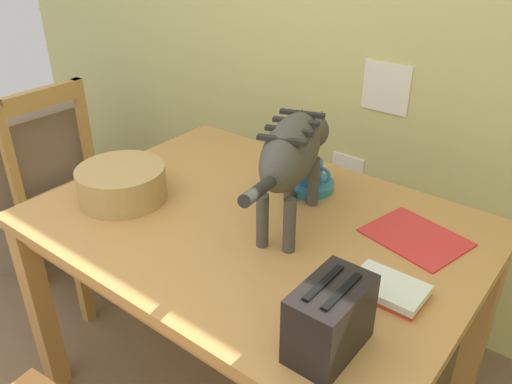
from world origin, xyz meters
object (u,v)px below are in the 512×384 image
cat (294,151)px  book_stack (388,289)px  toaster (330,319)px  wicker_armchair (24,200)px  dining_table (256,243)px  wicker_basket (122,183)px  wooden_chair_far (77,198)px  saucer_bowl (308,185)px  coffee_mug (310,171)px  magazine (416,237)px

cat → book_stack: 0.47m
toaster → wicker_armchair: 2.12m
dining_table → wicker_basket: 0.48m
cat → wooden_chair_far: size_ratio=0.71×
saucer_bowl → toaster: (0.44, -0.60, 0.07)m
book_stack → wicker_basket: wicker_basket is taller
toaster → wicker_armchair: size_ratio=0.26×
coffee_mug → cat: bearing=-71.9°
cat → coffee_mug: cat is taller
dining_table → coffee_mug: bearing=86.7°
cat → coffee_mug: (-0.07, 0.20, -0.17)m
book_stack → toaster: bearing=-95.2°
wicker_basket → wicker_armchair: size_ratio=0.37×
wicker_basket → magazine: bearing=23.7°
magazine → toaster: toaster is taller
book_stack → wicker_armchair: bearing=177.4°
wooden_chair_far → magazine: bearing=96.6°
dining_table → cat: 0.34m
dining_table → wooden_chair_far: wooden_chair_far is taller
magazine → wicker_armchair: 2.05m
dining_table → wicker_basket: (-0.43, -0.17, 0.14)m
cat → book_stack: cat is taller
saucer_bowl → wooden_chair_far: wooden_chair_far is taller
cat → coffee_mug: bearing=89.2°
saucer_bowl → book_stack: size_ratio=0.96×
dining_table → cat: cat is taller
saucer_bowl → book_stack: book_stack is taller
cat → magazine: size_ratio=2.44×
saucer_bowl → magazine: (0.42, -0.06, -0.01)m
saucer_bowl → toaster: 0.75m
wicker_basket → toaster: toaster is taller
coffee_mug → dining_table: bearing=-93.3°
toaster → wooden_chair_far: bearing=166.8°
wicker_basket → cat: bearing=25.1°
magazine → wicker_armchair: (-1.98, -0.19, -0.49)m
cat → wicker_basket: 0.59m
dining_table → toaster: toaster is taller
cat → book_stack: bearing=-39.0°
cat → wicker_armchair: 1.79m
dining_table → wicker_armchair: 1.60m
wicker_armchair → cat: bearing=-86.7°
wooden_chair_far → wicker_basket: bearing=72.1°
saucer_bowl → book_stack: (0.47, -0.35, 0.00)m
book_stack → magazine: bearing=99.3°
dining_table → toaster: (0.46, -0.32, 0.17)m
toaster → magazine: bearing=92.5°
coffee_mug → magazine: 0.43m
saucer_bowl → coffee_mug: 0.05m
wicker_basket → wooden_chair_far: bearing=162.5°
book_stack → wooden_chair_far: wooden_chair_far is taller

